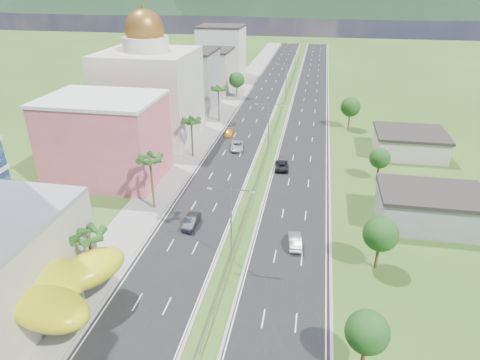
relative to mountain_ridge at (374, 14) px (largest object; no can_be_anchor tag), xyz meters
The scene contains 32 objects.
ground 453.98m from the mountain_ridge, 97.59° to the right, with size 500.00×500.00×0.00m, color #2D5119.
road_left 366.27m from the mountain_ridge, 100.62° to the right, with size 11.00×260.00×0.04m, color black.
road_right 363.81m from the mountain_ridge, 98.30° to the right, with size 11.00×260.00×0.04m, color black.
sidewalk_left 368.14m from the mountain_ridge, 102.07° to the right, with size 7.00×260.00×0.12m, color gray.
median_guardrail 382.74m from the mountain_ridge, 99.02° to the right, with size 0.10×216.06×0.76m.
streetlight_median_b 444.12m from the mountain_ridge, 97.77° to the right, with size 6.04×0.25×11.00m.
streetlight_median_c 404.53m from the mountain_ridge, 98.53° to the right, with size 6.04×0.25×11.00m.
streetlight_median_d 360.10m from the mountain_ridge, 99.59° to the right, with size 6.04×0.25×11.00m.
streetlight_median_e 315.83m from the mountain_ridge, 100.95° to the right, with size 6.04×0.25×11.00m.
lime_canopy 461.02m from the mountain_ridge, 99.99° to the right, with size 18.00×15.00×7.40m.
pink_shophouse 427.23m from the mountain_ridge, 101.89° to the right, with size 20.00×15.00×15.00m, color #D6586B.
domed_building 404.84m from the mountain_ridge, 102.56° to the right, with size 20.00×20.00×28.70m.
midrise_grey 380.17m from the mountain_ridge, 103.23° to the right, with size 16.00×15.00×16.00m, color gray.
midrise_beige 358.77m from the mountain_ridge, 104.04° to the right, with size 16.00×15.00×13.00m, color #B4AC94.
midrise_white 336.56m from the mountain_ridge, 104.99° to the right, with size 16.00×15.00×18.00m, color silver.
shed_near 426.21m from the mountain_ridge, 94.31° to the right, with size 15.00×10.00×5.00m, color gray.
shed_far 396.14m from the mountain_ridge, 94.34° to the right, with size 14.00×12.00×4.40m, color #B4AC94.
palm_tree_b 454.37m from the mountain_ridge, 99.57° to the right, with size 3.60×3.60×8.10m.
palm_tree_c 434.69m from the mountain_ridge, 100.00° to the right, with size 3.60×3.60×9.60m.
palm_tree_d 412.05m from the mountain_ridge, 100.56° to the right, with size 3.60×3.60×8.60m.
palm_tree_e 387.52m from the mountain_ridge, 101.24° to the right, with size 3.60×3.60×9.40m.
leafy_tree_lfar 362.98m from the mountain_ridge, 102.01° to the right, with size 4.90×4.90×8.05m.
leafy_tree_ra 457.15m from the mountain_ridge, 95.52° to the right, with size 4.20×4.20×6.90m.
leafy_tree_rb 439.95m from the mountain_ridge, 95.35° to the right, with size 4.55×4.55×7.47m.
leafy_tree_rc 411.78m from the mountain_ridge, 95.30° to the right, with size 3.85×3.85×6.33m.
leafy_tree_rd 382.35m from the mountain_ridge, 96.31° to the right, with size 4.90×4.90×8.05m.
mountain_ridge is the anchor object (origin of this frame).
car_dark_left 437.71m from the mountain_ridge, 98.91° to the right, with size 1.75×5.02×1.66m, color black.
car_silver_mid_left 405.04m from the mountain_ridge, 99.51° to the right, with size 2.70×5.86×1.63m, color #ADB1B5.
car_yellow_far_left 396.97m from the mountain_ridge, 100.24° to the right, with size 1.81×4.46×1.29m, color orange.
car_silver_right 437.97m from the mountain_ridge, 96.80° to the right, with size 1.72×4.93×1.62m, color #A1A2A8.
car_dark_far_right 412.05m from the mountain_ridge, 97.84° to the right, with size 2.57×5.56×1.55m, color black.
Camera 1 is at (9.71, -36.49, 34.77)m, focal length 32.00 mm.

